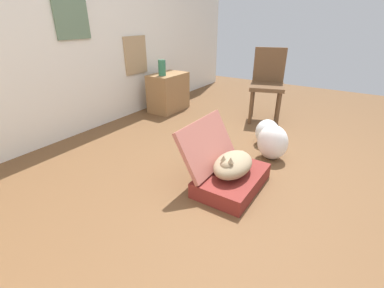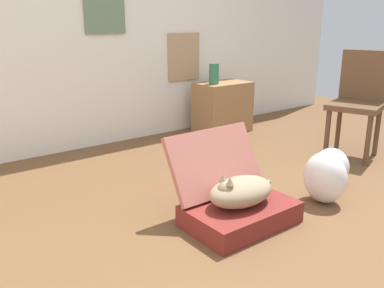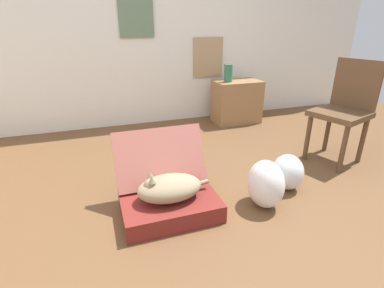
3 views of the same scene
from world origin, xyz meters
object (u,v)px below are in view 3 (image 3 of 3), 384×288
at_px(side_table, 236,102).
at_px(vase_tall, 228,73).
at_px(plastic_bag_white, 266,184).
at_px(cat, 169,188).
at_px(chair, 345,108).
at_px(plastic_bag_clear, 288,172).
at_px(suitcase_base, 170,206).

bearing_deg(side_table, vase_tall, -172.77).
relative_size(plastic_bag_white, vase_tall, 1.64).
relative_size(side_table, vase_tall, 2.75).
bearing_deg(cat, chair, 11.24).
xyz_separation_m(plastic_bag_clear, chair, (0.80, 0.31, 0.38)).
relative_size(side_table, chair, 0.63).
relative_size(plastic_bag_clear, chair, 0.31).
bearing_deg(plastic_bag_clear, plastic_bag_white, -153.08).
height_order(plastic_bag_white, vase_tall, vase_tall).
bearing_deg(plastic_bag_clear, chair, 21.48).
bearing_deg(suitcase_base, chair, 11.29).
bearing_deg(chair, vase_tall, -175.77).
height_order(cat, chair, chair).
height_order(suitcase_base, vase_tall, vase_tall).
relative_size(cat, vase_tall, 2.40).
distance_m(plastic_bag_white, plastic_bag_clear, 0.34).
bearing_deg(cat, plastic_bag_white, -9.29).
bearing_deg(cat, side_table, 51.25).
bearing_deg(vase_tall, plastic_bag_clear, -98.47).
height_order(plastic_bag_clear, side_table, side_table).
distance_m(side_table, vase_tall, 0.41).
height_order(plastic_bag_white, plastic_bag_clear, plastic_bag_white).
bearing_deg(chair, plastic_bag_white, -84.91).
xyz_separation_m(suitcase_base, chair, (1.78, 0.36, 0.45)).
relative_size(vase_tall, chair, 0.23).
relative_size(suitcase_base, vase_tall, 3.05).
distance_m(suitcase_base, side_table, 2.22).
height_order(suitcase_base, plastic_bag_white, plastic_bag_white).
bearing_deg(vase_tall, chair, -67.84).
distance_m(plastic_bag_white, vase_tall, 1.96).
bearing_deg(plastic_bag_clear, cat, -177.64).
height_order(cat, plastic_bag_clear, cat).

